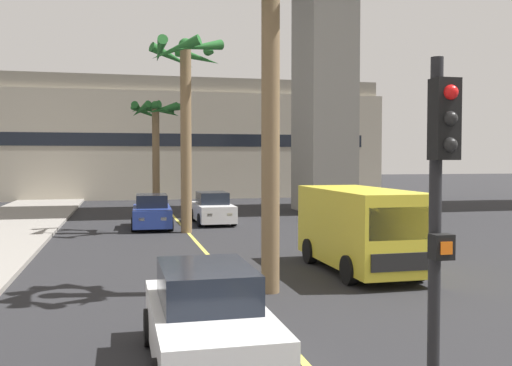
% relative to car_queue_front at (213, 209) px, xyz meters
% --- Properties ---
extents(lane_stripe_center, '(0.14, 56.00, 0.01)m').
position_rel_car_queue_front_xyz_m(lane_stripe_center, '(-1.59, -6.39, -0.72)').
color(lane_stripe_center, '#DBCC4C').
rests_on(lane_stripe_center, ground).
extents(pier_building_backdrop, '(37.62, 8.04, 9.71)m').
position_rel_car_queue_front_xyz_m(pier_building_backdrop, '(-1.59, 21.24, 4.07)').
color(pier_building_backdrop, '#BCB29E').
rests_on(pier_building_backdrop, ground).
extents(car_queue_front, '(1.86, 4.11, 1.56)m').
position_rel_car_queue_front_xyz_m(car_queue_front, '(0.00, 0.00, 0.00)').
color(car_queue_front, white).
rests_on(car_queue_front, ground).
extents(car_queue_second, '(1.94, 4.15, 1.56)m').
position_rel_car_queue_front_xyz_m(car_queue_second, '(-3.04, -1.23, 0.00)').
color(car_queue_second, navy).
rests_on(car_queue_second, ground).
extents(car_queue_third, '(1.85, 4.11, 1.56)m').
position_rel_car_queue_front_xyz_m(car_queue_third, '(-3.11, -19.60, 0.00)').
color(car_queue_third, white).
rests_on(car_queue_third, ground).
extents(delivery_van, '(2.19, 5.27, 2.36)m').
position_rel_car_queue_front_xyz_m(delivery_van, '(2.21, -13.09, 0.57)').
color(delivery_van, yellow).
rests_on(delivery_van, ground).
extents(traffic_light_median_near, '(0.24, 0.37, 4.20)m').
position_rel_car_queue_front_xyz_m(traffic_light_median_near, '(-1.43, -23.44, 1.99)').
color(traffic_light_median_near, black).
rests_on(traffic_light_median_near, ground).
extents(palm_tree_near_median, '(2.64, 2.69, 8.16)m').
position_rel_car_queue_front_xyz_m(palm_tree_near_median, '(-0.91, -14.97, 5.67)').
color(palm_tree_near_median, brown).
rests_on(palm_tree_near_median, ground).
extents(palm_tree_mid_median, '(3.29, 3.42, 8.41)m').
position_rel_car_queue_front_xyz_m(palm_tree_mid_median, '(-1.64, -3.26, 5.58)').
color(palm_tree_mid_median, brown).
rests_on(palm_tree_mid_median, ground).
extents(palm_tree_far_median, '(3.21, 3.22, 6.75)m').
position_rel_car_queue_front_xyz_m(palm_tree_far_median, '(-2.33, 7.56, 4.72)').
color(palm_tree_far_median, brown).
rests_on(palm_tree_far_median, ground).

